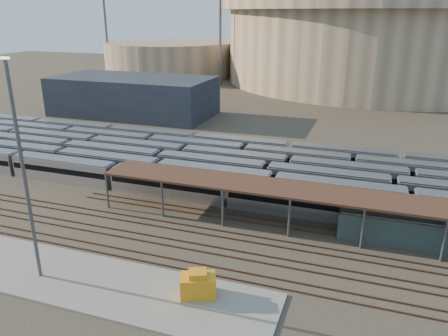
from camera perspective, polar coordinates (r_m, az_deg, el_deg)
name	(u,v)px	position (r m, az deg, el deg)	size (l,w,h in m)	color
ground	(155,220)	(59.30, -9.01, -6.68)	(420.00, 420.00, 0.00)	#383026
apron	(47,272)	(51.25, -22.16, -12.43)	(50.00, 9.00, 0.20)	gray
subway_trains	(194,163)	(74.84, -3.92, 0.70)	(127.26, 23.90, 3.60)	silver
inspection_shed	(329,196)	(54.88, 13.59, -3.52)	(60.30, 6.00, 5.30)	#525257
empty_tracks	(136,236)	(55.43, -11.44, -8.72)	(170.00, 9.62, 0.18)	#4C3323
stadium	(379,38)	(186.74, 19.63, 15.67)	(124.00, 124.00, 32.50)	tan
secondary_arena	(171,59)	(197.24, -6.95, 14.01)	(56.00, 56.00, 14.00)	tan
service_building	(133,96)	(120.26, -11.76, 9.19)	(42.00, 20.00, 10.00)	#1E232D
floodlight_0	(220,28)	(166.28, -0.50, 17.83)	(4.00, 1.00, 38.40)	#525257
floodlight_1	(106,26)	(200.15, -15.20, 17.50)	(4.00, 1.00, 38.40)	#525257
floodlight_3	(299,25)	(209.67, 9.80, 17.95)	(4.00, 1.00, 38.40)	#525257
teal_boxcar	(402,231)	(56.28, 22.28, -7.57)	(14.80, 2.86, 3.45)	#1B4344
yard_light_pole	(24,175)	(45.94, -24.65, -0.84)	(0.80, 0.36, 22.23)	#525257
yellow_equipment	(198,285)	(43.62, -3.42, -15.07)	(3.39, 2.12, 2.12)	orange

